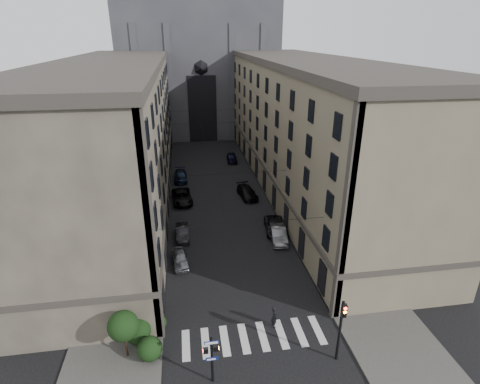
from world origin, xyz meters
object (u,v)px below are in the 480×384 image
pedestrian (274,317)px  car_left_midnear (182,232)px  car_left_near (180,259)px  car_right_near (278,234)px  car_right_far (232,158)px  gothic_tower (198,53)px  traffic_light_right (341,324)px  car_left_far (181,176)px  pedestrian_signal_left (212,355)px  car_right_midfar (247,192)px  car_left_midfar (182,197)px  car_right_midnear (275,226)px

pedestrian → car_left_midnear: bearing=15.6°
car_left_near → car_right_near: car_right_near is taller
car_left_near → car_right_far: car_right_far is taller
gothic_tower → traffic_light_right: bearing=-85.6°
car_left_midnear → car_left_far: 18.76m
pedestrian → car_left_near: bearing=27.3°
traffic_light_right → car_right_near: traffic_light_right is taller
pedestrian_signal_left → car_right_far: pedestrian_signal_left is taller
car_left_near → car_right_midfar: bearing=53.0°
car_left_midfar → car_right_midfar: bearing=-3.6°
car_right_far → gothic_tower: bearing=102.7°
pedestrian_signal_left → car_left_near: pedestrian_signal_left is taller
car_left_near → car_left_midnear: bearing=81.5°
traffic_light_right → car_right_midnear: bearing=89.5°
car_left_near → car_left_midnear: 5.49m
traffic_light_right → car_right_near: (0.05, 17.43, -2.51)m
car_right_near → pedestrian: pedestrian is taller
pedestrian_signal_left → pedestrian: pedestrian_signal_left is taller
gothic_tower → pedestrian_signal_left: (-3.51, -73.46, -15.48)m
car_left_midnear → traffic_light_right: bearing=-62.9°
gothic_tower → car_right_midnear: bearing=-83.8°
car_left_midfar → car_right_far: car_left_midfar is taller
traffic_light_right → car_right_midnear: size_ratio=1.01×
traffic_light_right → car_right_midfar: 30.21m
car_right_far → car_left_near: bearing=-103.0°
car_right_midnear → car_left_midfar: bearing=142.6°
gothic_tower → car_right_midfar: (4.20, -42.96, -17.04)m
car_right_far → car_right_near: bearing=-83.6°
car_left_far → car_right_near: 23.66m
car_right_near → car_right_midfar: (-1.45, 12.64, -0.02)m
gothic_tower → car_left_far: 38.96m
gothic_tower → car_left_near: (-5.54, -58.88, -17.12)m
traffic_light_right → pedestrian: size_ratio=2.69×
car_right_midnear → car_right_far: car_right_far is taller
traffic_light_right → car_right_far: (-1.40, 46.79, -2.53)m
car_right_near → car_left_near: bearing=-157.0°
car_left_far → car_left_midnear: bearing=-90.3°
pedestrian_signal_left → traffic_light_right: 9.18m
car_left_near → traffic_light_right: bearing=-57.4°
pedestrian_signal_left → car_right_midnear: size_ratio=0.77×
pedestrian_signal_left → pedestrian: (5.39, 4.44, -1.35)m
gothic_tower → car_right_far: gothic_tower is taller
car_left_far → car_right_midfar: size_ratio=0.98×
traffic_light_right → car_right_far: traffic_light_right is taller
car_left_midnear → car_right_near: 11.13m
car_left_far → car_right_near: car_right_near is taller
car_left_midfar → car_right_midnear: car_left_midfar is taller
car_right_midnear → car_left_far: bearing=126.5°
car_left_midfar → car_right_near: bearing=-53.8°
car_left_midnear → pedestrian: (7.13, -15.62, 0.28)m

